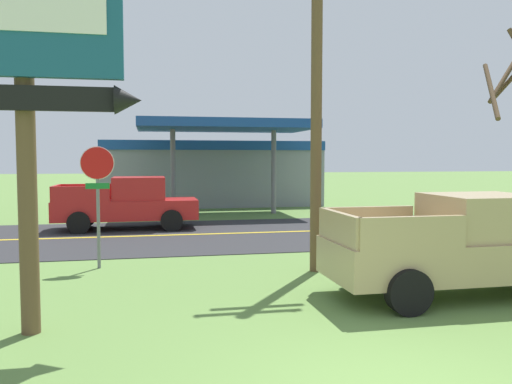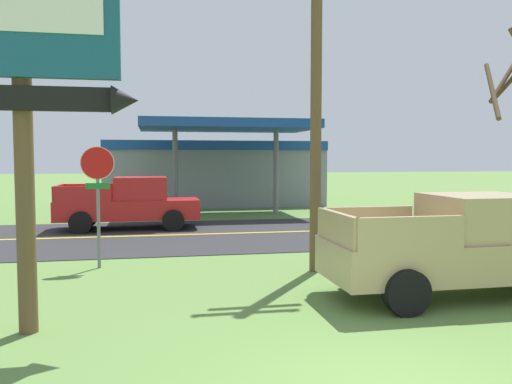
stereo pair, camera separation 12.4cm
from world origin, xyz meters
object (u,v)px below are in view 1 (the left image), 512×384
(stop_sign, at_px, (98,185))
(utility_pole, at_px, (317,80))
(pickup_tan_parked_on_lawn, at_px, (464,246))
(motel_sign, at_px, (27,58))
(pickup_red_on_road, at_px, (129,204))
(gas_station, at_px, (211,171))

(stop_sign, relative_size, utility_pole, 0.35)
(utility_pole, relative_size, pickup_tan_parked_on_lawn, 1.60)
(pickup_tan_parked_on_lawn, bearing_deg, utility_pole, 128.38)
(motel_sign, height_order, pickup_red_on_road, motel_sign)
(utility_pole, relative_size, gas_station, 0.70)
(utility_pole, bearing_deg, stop_sign, 165.20)
(stop_sign, distance_m, pickup_tan_parked_on_lawn, 8.29)
(stop_sign, distance_m, gas_station, 17.79)
(stop_sign, height_order, utility_pole, utility_pole)
(stop_sign, xyz_separation_m, utility_pole, (5.04, -1.33, 2.44))
(gas_station, bearing_deg, pickup_tan_parked_on_lawn, -83.38)
(pickup_tan_parked_on_lawn, relative_size, pickup_red_on_road, 1.00)
(gas_station, relative_size, pickup_red_on_road, 2.31)
(motel_sign, distance_m, stop_sign, 5.28)
(stop_sign, bearing_deg, utility_pole, -14.80)
(pickup_red_on_road, bearing_deg, utility_pole, -61.33)
(gas_station, relative_size, pickup_tan_parked_on_lawn, 2.30)
(motel_sign, bearing_deg, pickup_red_on_road, 85.36)
(pickup_tan_parked_on_lawn, bearing_deg, motel_sign, -174.04)
(utility_pole, xyz_separation_m, gas_station, (-0.33, 18.48, -2.52))
(stop_sign, distance_m, pickup_red_on_road, 7.16)
(motel_sign, relative_size, utility_pole, 0.72)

